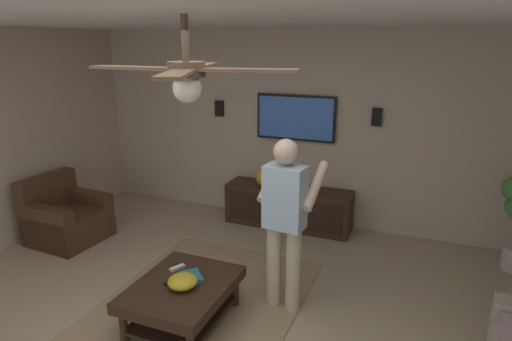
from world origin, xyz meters
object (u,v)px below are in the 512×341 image
armchair (66,219)px  wall_speaker_left (377,117)px  coffee_table (182,294)px  book (192,277)px  tv (296,118)px  wall_speaker_right (219,108)px  media_console (288,207)px  bowl (183,281)px  vase_round (264,178)px  person_standing (285,215)px  ceiling_fan (188,75)px  remote_black (172,282)px  remote_white (177,268)px

armchair → wall_speaker_left: size_ratio=3.89×
coffee_table → book: size_ratio=4.55×
tv → wall_speaker_right: (0.01, 1.14, 0.06)m
media_console → armchair: bearing=-59.3°
armchair → book: 2.46m
media_console → tv: 1.21m
bowl → wall_speaker_left: 3.14m
bowl → tv: bearing=-3.3°
tv → vase_round: size_ratio=4.89×
wall_speaker_right → person_standing: bearing=-140.5°
media_console → ceiling_fan: size_ratio=1.41×
bowl → remote_black: bearing=81.1°
remote_white → wall_speaker_right: 2.79m
bowl → book: bearing=1.5°
book → wall_speaker_right: wall_speaker_right is taller
remote_white → book: size_ratio=0.68×
armchair → person_standing: size_ratio=0.52×
armchair → tv: size_ratio=0.79×
coffee_table → remote_white: bearing=40.3°
media_console → person_standing: (-1.79, -0.55, 0.66)m
book → wall_speaker_right: 2.94m
remote_white → remote_black: size_ratio=1.00×
bowl → book: (0.16, 0.00, -0.04)m
armchair → person_standing: person_standing is taller
tv → remote_white: bearing=-8.7°
remote_white → ceiling_fan: ceiling_fan is taller
remote_white → book: bearing=91.9°
remote_white → book: book is taller
book → wall_speaker_left: size_ratio=1.00×
remote_white → ceiling_fan: bearing=65.7°
remote_black → remote_white: bearing=76.0°
armchair → remote_white: (-0.72, -2.10, 0.13)m
remote_black → ceiling_fan: ceiling_fan is taller
coffee_table → person_standing: bearing=-50.9°
armchair → wall_speaker_right: bearing=55.5°
book → tv: bearing=132.0°
wall_speaker_left → ceiling_fan: ceiling_fan is taller
person_standing → ceiling_fan: size_ratio=1.36×
coffee_table → remote_white: remote_white is taller
person_standing → remote_black: (-0.63, 0.82, -0.52)m
armchair → vase_round: (1.43, -2.13, 0.38)m
media_console → vase_round: (-0.04, 0.34, 0.39)m
tv → person_standing: size_ratio=0.66×
tv → wall_speaker_right: bearing=-90.7°
bowl → vase_round: (2.41, 0.19, 0.20)m
coffee_table → book: 0.17m
armchair → tv: 3.23m
wall_speaker_right → bowl: bearing=-160.0°
tv → remote_white: size_ratio=7.18×
vase_round → tv: bearing=-50.9°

